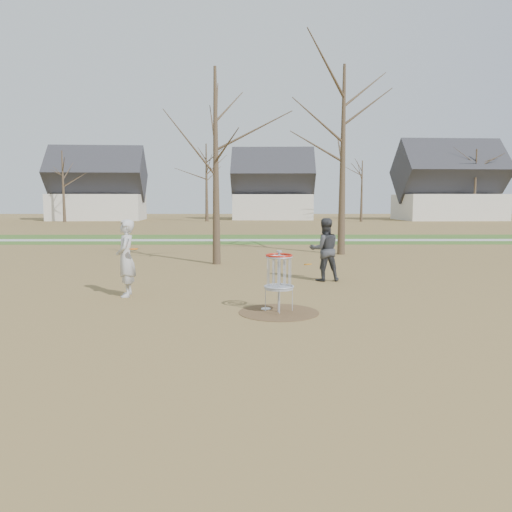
# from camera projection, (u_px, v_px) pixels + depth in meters

# --- Properties ---
(ground) EXTENTS (160.00, 160.00, 0.00)m
(ground) POSITION_uv_depth(u_px,v_px,m) (279.00, 312.00, 11.11)
(ground) COLOR brown
(ground) RESTS_ON ground
(green_band) EXTENTS (160.00, 8.00, 0.01)m
(green_band) POSITION_uv_depth(u_px,v_px,m) (262.00, 239.00, 31.98)
(green_band) COLOR #2D5119
(green_band) RESTS_ON ground
(footpath) EXTENTS (160.00, 1.50, 0.01)m
(footpath) POSITION_uv_depth(u_px,v_px,m) (262.00, 240.00, 30.99)
(footpath) COLOR #9E9E99
(footpath) RESTS_ON green_band
(dirt_circle) EXTENTS (1.80, 1.80, 0.01)m
(dirt_circle) POSITION_uv_depth(u_px,v_px,m) (279.00, 312.00, 11.11)
(dirt_circle) COLOR #47331E
(dirt_circle) RESTS_ON ground
(player_standing) EXTENTS (0.58, 0.79, 2.00)m
(player_standing) POSITION_uv_depth(u_px,v_px,m) (126.00, 258.00, 12.88)
(player_standing) COLOR #B5B5B5
(player_standing) RESTS_ON ground
(player_throwing) EXTENTS (1.03, 0.85, 1.94)m
(player_throwing) POSITION_uv_depth(u_px,v_px,m) (325.00, 250.00, 15.39)
(player_throwing) COLOR #35363A
(player_throwing) RESTS_ON ground
(disc_grounded) EXTENTS (0.22, 0.22, 0.02)m
(disc_grounded) POSITION_uv_depth(u_px,v_px,m) (266.00, 309.00, 11.40)
(disc_grounded) COLOR white
(disc_grounded) RESTS_ON dirt_circle
(discs_in_play) EXTENTS (4.74, 1.13, 0.56)m
(discs_in_play) POSITION_uv_depth(u_px,v_px,m) (228.00, 257.00, 13.12)
(discs_in_play) COLOR orange
(discs_in_play) RESTS_ON ground
(disc_golf_basket) EXTENTS (0.64, 0.64, 1.35)m
(disc_golf_basket) POSITION_uv_depth(u_px,v_px,m) (279.00, 272.00, 11.01)
(disc_golf_basket) COLOR #9EA3AD
(disc_golf_basket) RESTS_ON ground
(bare_trees) EXTENTS (52.62, 44.98, 9.00)m
(bare_trees) POSITION_uv_depth(u_px,v_px,m) (278.00, 169.00, 46.09)
(bare_trees) COLOR #382B1E
(bare_trees) RESTS_ON ground
(houses_row) EXTENTS (56.51, 10.01, 7.26)m
(houses_row) POSITION_uv_depth(u_px,v_px,m) (292.00, 192.00, 62.98)
(houses_row) COLOR silver
(houses_row) RESTS_ON ground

